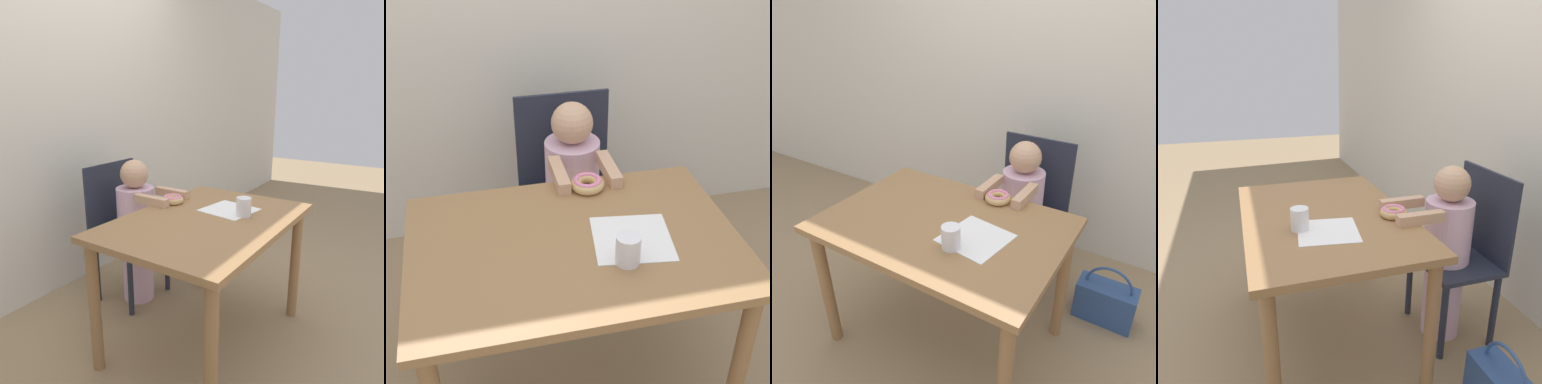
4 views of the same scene
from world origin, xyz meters
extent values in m
plane|color=#997F5B|center=(0.00, 0.00, 0.00)|extent=(12.00, 12.00, 0.00)
cube|color=silver|center=(0.00, 1.23, 1.25)|extent=(8.00, 0.05, 2.50)
cube|color=olive|center=(0.00, 0.00, 0.73)|extent=(1.15, 0.80, 0.03)
cylinder|color=olive|center=(-0.51, -0.34, 0.36)|extent=(0.06, 0.06, 0.71)
cylinder|color=olive|center=(0.51, -0.34, 0.36)|extent=(0.06, 0.06, 0.71)
cylinder|color=olive|center=(-0.51, 0.34, 0.36)|extent=(0.06, 0.06, 0.71)
cylinder|color=olive|center=(0.51, 0.34, 0.36)|extent=(0.06, 0.06, 0.71)
cube|color=#232838|center=(0.13, 0.68, 0.45)|extent=(0.45, 0.37, 0.03)
cube|color=#232838|center=(0.13, 0.86, 0.70)|extent=(0.45, 0.02, 0.47)
cylinder|color=#232838|center=(-0.06, 0.53, 0.22)|extent=(0.04, 0.04, 0.44)
cylinder|color=#232838|center=(0.33, 0.53, 0.22)|extent=(0.04, 0.04, 0.44)
cylinder|color=#232838|center=(-0.06, 0.83, 0.22)|extent=(0.04, 0.04, 0.44)
cylinder|color=#232838|center=(0.33, 0.83, 0.22)|extent=(0.04, 0.04, 0.44)
cylinder|color=silver|center=(0.13, 0.63, 0.23)|extent=(0.21, 0.21, 0.47)
cylinder|color=silver|center=(0.13, 0.63, 0.63)|extent=(0.25, 0.25, 0.33)
sphere|color=tan|center=(0.13, 0.63, 0.89)|extent=(0.18, 0.18, 0.18)
cube|color=tan|center=(0.03, 0.41, 0.77)|extent=(0.05, 0.24, 0.05)
cube|color=tan|center=(0.24, 0.41, 0.77)|extent=(0.05, 0.24, 0.05)
torus|color=#DBB270|center=(0.13, 0.32, 0.77)|extent=(0.13, 0.13, 0.04)
torus|color=pink|center=(0.13, 0.32, 0.79)|extent=(0.12, 0.12, 0.02)
cube|color=white|center=(0.20, -0.03, 0.75)|extent=(0.31, 0.31, 0.00)
cube|color=#2D4C84|center=(0.72, 0.59, 0.12)|extent=(0.33, 0.15, 0.24)
torus|color=#2D4C84|center=(0.72, 0.59, 0.24)|extent=(0.26, 0.02, 0.26)
cylinder|color=white|center=(0.14, -0.15, 0.80)|extent=(0.08, 0.08, 0.11)
camera|label=1|loc=(-1.63, -0.99, 1.42)|focal=35.00mm
camera|label=2|loc=(-0.32, -1.43, 1.89)|focal=50.00mm
camera|label=3|loc=(0.88, -1.23, 1.70)|focal=35.00mm
camera|label=4|loc=(1.69, -0.40, 1.47)|focal=35.00mm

